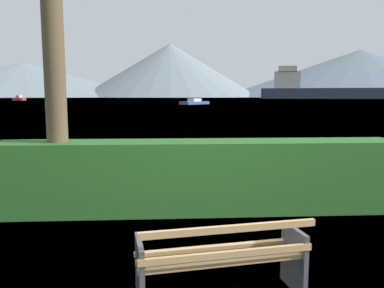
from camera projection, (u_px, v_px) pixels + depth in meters
water_surface at (171, 98)px, 307.16m from camera, size 620.00×620.00×0.00m
park_bench at (222, 260)px, 3.76m from camera, size 1.77×0.84×0.87m
hedge_row at (198, 176)px, 6.69m from camera, size 7.06×0.86×1.26m
cargo_ship_large at (322, 90)px, 261.15m from camera, size 98.13×42.45×22.47m
fishing_boat_near at (195, 102)px, 90.28m from camera, size 7.62×8.36×1.43m
sailboat_mid at (19, 99)px, 167.15m from camera, size 6.63×5.22×2.29m
distant_hills at (217, 75)px, 553.46m from camera, size 893.87×427.76×74.74m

